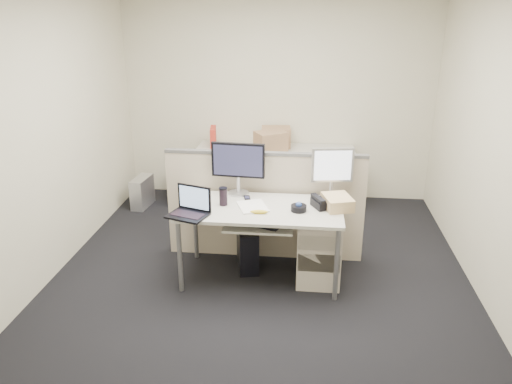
# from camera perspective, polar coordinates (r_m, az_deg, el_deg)

# --- Properties ---
(floor) EXTENTS (4.00, 4.50, 0.01)m
(floor) POSITION_cam_1_polar(r_m,az_deg,el_deg) (4.92, 0.51, -9.67)
(floor) COLOR black
(floor) RESTS_ON ground
(wall_back) EXTENTS (4.00, 0.02, 2.70)m
(wall_back) POSITION_cam_1_polar(r_m,az_deg,el_deg) (6.58, 2.48, 10.83)
(wall_back) COLOR beige
(wall_back) RESTS_ON ground
(wall_front) EXTENTS (4.00, 0.02, 2.70)m
(wall_front) POSITION_cam_1_polar(r_m,az_deg,el_deg) (2.31, -4.86, -8.94)
(wall_front) COLOR beige
(wall_front) RESTS_ON ground
(wall_left) EXTENTS (0.02, 4.50, 2.70)m
(wall_left) POSITION_cam_1_polar(r_m,az_deg,el_deg) (4.99, -23.09, 5.91)
(wall_left) COLOR beige
(wall_left) RESTS_ON ground
(wall_right) EXTENTS (0.02, 4.50, 2.70)m
(wall_right) POSITION_cam_1_polar(r_m,az_deg,el_deg) (4.66, 25.96, 4.48)
(wall_right) COLOR beige
(wall_right) RESTS_ON ground
(desk) EXTENTS (1.50, 0.75, 0.73)m
(desk) POSITION_cam_1_polar(r_m,az_deg,el_deg) (4.62, 0.53, -2.50)
(desk) COLOR #AEABA1
(desk) RESTS_ON floor
(keyboard_tray) EXTENTS (0.62, 0.32, 0.02)m
(keyboard_tray) POSITION_cam_1_polar(r_m,az_deg,el_deg) (4.47, 0.31, -3.94)
(keyboard_tray) COLOR #AEABA1
(keyboard_tray) RESTS_ON desk
(drawer_pedestal) EXTENTS (0.40, 0.55, 0.65)m
(drawer_pedestal) POSITION_cam_1_polar(r_m,az_deg,el_deg) (4.79, 7.17, -6.25)
(drawer_pedestal) COLOR beige
(drawer_pedestal) RESTS_ON floor
(cubicle_partition) EXTENTS (2.00, 0.06, 1.10)m
(cubicle_partition) POSITION_cam_1_polar(r_m,az_deg,el_deg) (5.07, 1.01, -1.70)
(cubicle_partition) COLOR #B6A690
(cubicle_partition) RESTS_ON floor
(back_counter) EXTENTS (2.00, 0.60, 0.72)m
(back_counter) POSITION_cam_1_polar(r_m,az_deg,el_deg) (6.52, 2.16, 1.75)
(back_counter) COLOR beige
(back_counter) RESTS_ON floor
(monitor_main) EXTENTS (0.53, 0.24, 0.52)m
(monitor_main) POSITION_cam_1_polar(r_m,az_deg,el_deg) (4.83, -2.05, 2.67)
(monitor_main) COLOR black
(monitor_main) RESTS_ON desk
(monitor_small) EXTENTS (0.42, 0.26, 0.49)m
(monitor_small) POSITION_cam_1_polar(r_m,az_deg,el_deg) (4.79, 8.68, 2.11)
(monitor_small) COLOR #B7B7BC
(monitor_small) RESTS_ON desk
(laptop) EXTENTS (0.40, 0.35, 0.25)m
(laptop) POSITION_cam_1_polar(r_m,az_deg,el_deg) (4.39, -7.90, -1.30)
(laptop) COLOR black
(laptop) RESTS_ON desk
(trackball) EXTENTS (0.19, 0.19, 0.05)m
(trackball) POSITION_cam_1_polar(r_m,az_deg,el_deg) (4.52, 4.90, -1.85)
(trackball) COLOR black
(trackball) RESTS_ON desk
(desk_phone) EXTENTS (0.30, 0.28, 0.08)m
(desk_phone) POSITION_cam_1_polar(r_m,az_deg,el_deg) (4.64, 8.03, -1.23)
(desk_phone) COLOR black
(desk_phone) RESTS_ON desk
(paper_stack) EXTENTS (0.34, 0.38, 0.01)m
(paper_stack) POSITION_cam_1_polar(r_m,az_deg,el_deg) (4.59, -0.40, -1.67)
(paper_stack) COLOR white
(paper_stack) RESTS_ON desk
(sticky_pad) EXTENTS (0.10, 0.10, 0.01)m
(sticky_pad) POSITION_cam_1_polar(r_m,az_deg,el_deg) (4.59, -0.09, -1.65)
(sticky_pad) COLOR yellow
(sticky_pad) RESTS_ON desk
(travel_mug) EXTENTS (0.10, 0.10, 0.16)m
(travel_mug) POSITION_cam_1_polar(r_m,az_deg,el_deg) (4.62, -3.76, -0.57)
(travel_mug) COLOR black
(travel_mug) RESTS_ON desk
(banana) EXTENTS (0.17, 0.05, 0.04)m
(banana) POSITION_cam_1_polar(r_m,az_deg,el_deg) (4.45, 0.35, -2.28)
(banana) COLOR gold
(banana) RESTS_ON desk
(cellphone) EXTENTS (0.08, 0.11, 0.01)m
(cellphone) POSITION_cam_1_polar(r_m,az_deg,el_deg) (4.79, -1.02, -0.68)
(cellphone) COLOR black
(cellphone) RESTS_ON desk
(manila_folders) EXTENTS (0.31, 0.35, 0.11)m
(manila_folders) POSITION_cam_1_polar(r_m,az_deg,el_deg) (4.62, 9.28, -1.16)
(manila_folders) COLOR tan
(manila_folders) RESTS_ON desk
(keyboard) EXTENTS (0.49, 0.33, 0.03)m
(keyboard) POSITION_cam_1_polar(r_m,az_deg,el_deg) (4.50, 0.07, -3.44)
(keyboard) COLOR black
(keyboard) RESTS_ON keyboard_tray
(pc_tower_desk) EXTENTS (0.28, 0.49, 0.43)m
(pc_tower_desk) POSITION_cam_1_polar(r_m,az_deg,el_deg) (5.00, -0.98, -6.25)
(pc_tower_desk) COLOR black
(pc_tower_desk) RESTS_ON floor
(pc_tower_spare_dark) EXTENTS (0.32, 0.50, 0.43)m
(pc_tower_spare_dark) POSITION_cam_1_polar(r_m,az_deg,el_deg) (6.68, -9.01, 0.65)
(pc_tower_spare_dark) COLOR black
(pc_tower_spare_dark) RESTS_ON floor
(pc_tower_spare_silver) EXTENTS (0.21, 0.43, 0.39)m
(pc_tower_spare_silver) POSITION_cam_1_polar(r_m,az_deg,el_deg) (6.63, -12.87, 0.01)
(pc_tower_spare_silver) COLOR #B7B7BC
(pc_tower_spare_silver) RESTS_ON floor
(cardboard_box_left) EXTENTS (0.45, 0.42, 0.27)m
(cardboard_box_left) POSITION_cam_1_polar(r_m,az_deg,el_deg) (6.27, 1.69, 5.69)
(cardboard_box_left) COLOR #967454
(cardboard_box_left) RESTS_ON back_counter
(cardboard_box_right) EXTENTS (0.39, 0.32, 0.27)m
(cardboard_box_right) POSITION_cam_1_polar(r_m,az_deg,el_deg) (6.49, 2.29, 6.22)
(cardboard_box_right) COLOR #967454
(cardboard_box_right) RESTS_ON back_counter
(red_binder) EXTENTS (0.11, 0.30, 0.27)m
(red_binder) POSITION_cam_1_polar(r_m,az_deg,el_deg) (6.52, -4.91, 6.22)
(red_binder) COLOR #B62B1E
(red_binder) RESTS_ON back_counter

